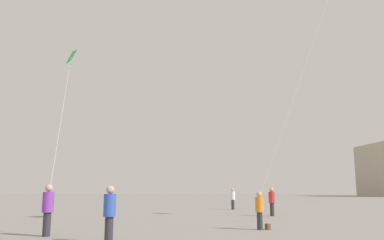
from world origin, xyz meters
TOP-DOWN VIEW (x-y plane):
  - person_in_orange at (2.69, 11.35)m, footprint 0.34×0.34m
  - person_in_white at (3.64, 28.31)m, footprint 0.38×0.38m
  - person_in_blue at (-2.86, 7.29)m, footprint 0.39×0.39m
  - person_in_purple at (-5.44, 9.15)m, footprint 0.40×0.40m
  - person_in_red at (5.11, 19.93)m, footprint 0.39×0.39m
  - kite_emerald_delta at (-7.81, 18.81)m, footprint 2.90×10.62m
  - handbag_beside_flyer at (3.04, 11.45)m, footprint 0.19×0.34m

SIDE VIEW (x-z plane):
  - handbag_beside_flyer at x=3.04m, z-range 0.00..0.24m
  - person_in_orange at x=2.69m, z-range 0.08..1.66m
  - person_in_white at x=3.64m, z-range 0.08..1.84m
  - person_in_blue at x=-2.86m, z-range 0.09..1.87m
  - person_in_red at x=5.11m, z-range 0.09..1.87m
  - person_in_purple at x=-5.44m, z-range 0.09..1.94m
  - kite_emerald_delta at x=-7.81m, z-range 5.33..14.59m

